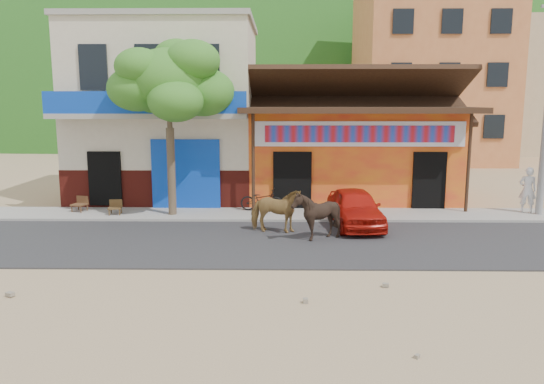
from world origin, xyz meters
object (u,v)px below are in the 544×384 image
(red_car, at_px, (355,208))
(pedestrian, at_px, (528,190))
(cow_dark, at_px, (316,215))
(cafe_chair_right, at_px, (115,201))
(cow_tan, at_px, (276,211))
(scooter, at_px, (262,200))
(tree, at_px, (170,128))
(cafe_chair_left, at_px, (79,198))

(red_car, bearing_deg, pedestrian, 11.73)
(cow_dark, height_order, pedestrian, pedestrian)
(red_car, bearing_deg, cafe_chair_right, 166.57)
(cow_tan, relative_size, scooter, 1.05)
(cow_dark, height_order, scooter, cow_dark)
(cow_tan, xyz_separation_m, scooter, (-0.53, 2.83, -0.20))
(cow_dark, bearing_deg, cafe_chair_right, -101.81)
(red_car, xyz_separation_m, cafe_chair_right, (-8.15, 1.28, -0.06))
(cow_dark, height_order, red_car, cow_dark)
(tree, xyz_separation_m, scooter, (3.10, 0.60, -2.59))
(cafe_chair_left, bearing_deg, cow_tan, -5.11)
(tree, height_order, scooter, tree)
(cow_dark, distance_m, cafe_chair_right, 7.42)
(scooter, relative_size, cafe_chair_right, 1.66)
(cow_dark, bearing_deg, tree, -110.58)
(scooter, relative_size, pedestrian, 0.96)
(cow_dark, distance_m, red_car, 2.17)
(red_car, height_order, cafe_chair_right, red_car)
(cow_tan, relative_size, cafe_chair_right, 1.74)
(cow_tan, xyz_separation_m, cafe_chair_left, (-7.05, 2.64, -0.11))
(cow_dark, xyz_separation_m, cafe_chair_right, (-6.80, 2.97, -0.18))
(red_car, height_order, pedestrian, pedestrian)
(pedestrian, height_order, cafe_chair_left, pedestrian)
(tree, distance_m, cow_dark, 6.16)
(cow_dark, xyz_separation_m, cafe_chair_left, (-8.23, 3.46, -0.15))
(pedestrian, distance_m, cafe_chair_left, 15.91)
(tree, relative_size, red_car, 1.69)
(tree, xyz_separation_m, red_car, (6.16, -1.36, -2.47))
(scooter, distance_m, cafe_chair_left, 6.53)
(cafe_chair_right, bearing_deg, tree, -4.87)
(cafe_chair_right, bearing_deg, red_car, -16.01)
(cow_tan, height_order, cow_dark, cow_dark)
(red_car, distance_m, cafe_chair_right, 8.25)
(red_car, relative_size, pedestrian, 2.19)
(cow_tan, xyz_separation_m, cow_dark, (1.18, -0.81, 0.04))
(tree, relative_size, cow_tan, 3.70)
(pedestrian, bearing_deg, cafe_chair_right, 19.47)
(tree, height_order, cafe_chair_right, tree)
(cow_tan, xyz_separation_m, pedestrian, (8.86, 2.72, 0.21))
(cow_tan, xyz_separation_m, cafe_chair_right, (-5.62, 2.16, -0.14))
(cafe_chair_left, relative_size, cafe_chair_right, 1.07)
(cow_tan, bearing_deg, pedestrian, -63.79)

